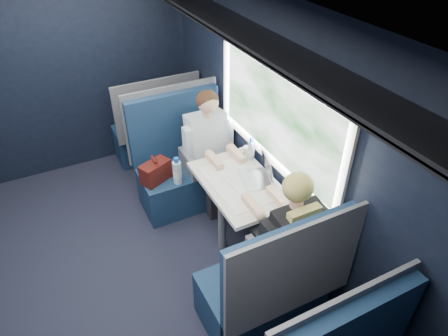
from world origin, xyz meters
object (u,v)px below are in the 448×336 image
seat_row_front (156,129)px  cup (247,151)px  table (237,190)px  seat_bay_far (269,285)px  laptop (261,172)px  woman (288,232)px  bottle_small (251,150)px  man (211,146)px  seat_bay_near (183,167)px

seat_row_front → cup: bearing=-71.6°
table → seat_bay_far: (-0.18, -0.87, -0.25)m
seat_row_front → laptop: (0.41, -1.83, 0.40)m
woman → bottle_small: 1.01m
table → woman: bearing=-84.5°
man → laptop: man is taller
laptop → cup: size_ratio=4.02×
man → laptop: 0.76m
seat_row_front → woman: woman is taller
bottle_small → seat_bay_far: bearing=-112.7°
woman → laptop: 0.69m
man → bottle_small: (0.23, -0.42, 0.13)m
laptop → cup: laptop is taller
laptop → seat_bay_far: bearing=-115.8°
laptop → bottle_small: 0.32m
bottle_small → man: bearing=118.5°
woman → laptop: bearing=76.9°
laptop → man: bearing=102.0°
table → man: man is taller
seat_row_front → cup: (0.48, -1.44, 0.38)m
seat_bay_near → bottle_small: size_ratio=5.34×
seat_bay_far → seat_row_front: (0.00, 2.67, -0.00)m
seat_bay_near → seat_row_front: (0.01, 0.93, -0.01)m
seat_bay_near → woman: bearing=-80.6°
table → laptop: laptop is taller
seat_bay_far → cup: size_ratio=13.32×
seat_bay_near → man: bearing=-33.0°
seat_row_front → seat_bay_near: bearing=-90.7°
seat_row_front → bottle_small: seat_row_front is taller
laptop → seat_bay_near: bearing=114.8°
seat_bay_near → cup: size_ratio=13.32×
seat_bay_near → man: man is taller
cup → laptop: bearing=-100.8°
seat_row_front → laptop: 1.92m
seat_bay_far → woman: (0.25, 0.17, 0.31)m
bottle_small → cup: size_ratio=2.50×
seat_row_front → man: 1.17m
table → seat_bay_far: bearing=-101.8°
bottle_small → cup: (0.00, 0.08, -0.06)m
seat_row_front → cup: size_ratio=12.27×
table → seat_row_front: size_ratio=0.86×
seat_bay_near → seat_bay_far: same height
laptop → bottle_small: bearing=76.5°
seat_bay_near → cup: seat_bay_near is taller
man → seat_bay_near: bearing=147.0°
seat_bay_near → laptop: 1.07m
seat_bay_far → seat_bay_near: bearing=90.4°
seat_bay_near → man: size_ratio=0.95×
seat_bay_near → laptop: size_ratio=3.31×
seat_bay_near → man: (0.26, -0.17, 0.30)m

